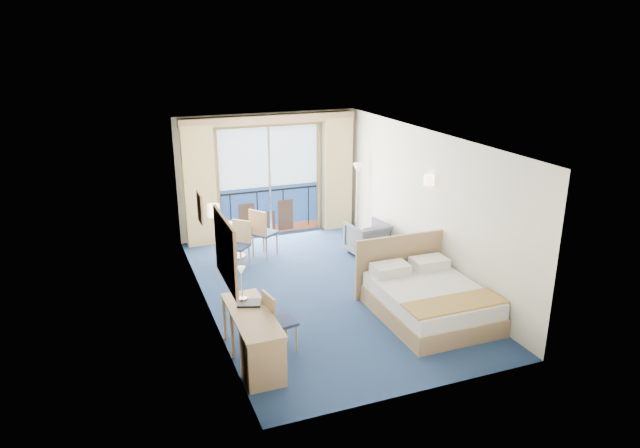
{
  "coord_description": "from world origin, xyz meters",
  "views": [
    {
      "loc": [
        -3.34,
        -8.53,
        4.28
      ],
      "look_at": [
        0.03,
        0.2,
        1.15
      ],
      "focal_mm": 32.0,
      "sensor_mm": 36.0,
      "label": 1
    }
  ],
  "objects_px": {
    "nightstand": "(422,269)",
    "table_chair_a": "(262,230)",
    "desk_chair": "(276,319)",
    "floor_lamp": "(357,181)",
    "desk": "(261,350)",
    "round_table": "(235,233)",
    "table_chair_b": "(239,241)",
    "armchair": "(368,238)",
    "bed": "(428,299)"
  },
  "relations": [
    {
      "from": "nightstand",
      "to": "table_chair_a",
      "type": "relative_size",
      "value": 0.51
    },
    {
      "from": "desk_chair",
      "to": "table_chair_a",
      "type": "distance_m",
      "value": 3.67
    },
    {
      "from": "desk_chair",
      "to": "table_chair_a",
      "type": "bearing_deg",
      "value": -22.03
    },
    {
      "from": "floor_lamp",
      "to": "desk",
      "type": "distance_m",
      "value": 5.85
    },
    {
      "from": "round_table",
      "to": "table_chair_b",
      "type": "bearing_deg",
      "value": -93.28
    },
    {
      "from": "table_chair_b",
      "to": "table_chair_a",
      "type": "bearing_deg",
      "value": 76.14
    },
    {
      "from": "armchair",
      "to": "desk",
      "type": "height_order",
      "value": "desk"
    },
    {
      "from": "floor_lamp",
      "to": "round_table",
      "type": "bearing_deg",
      "value": -173.62
    },
    {
      "from": "floor_lamp",
      "to": "desk",
      "type": "xyz_separation_m",
      "value": [
        -3.47,
        -4.63,
        -0.84
      ]
    },
    {
      "from": "bed",
      "to": "table_chair_b",
      "type": "height_order",
      "value": "bed"
    },
    {
      "from": "round_table",
      "to": "armchair",
      "type": "bearing_deg",
      "value": -18.52
    },
    {
      "from": "table_chair_a",
      "to": "armchair",
      "type": "bearing_deg",
      "value": -144.13
    },
    {
      "from": "floor_lamp",
      "to": "table_chair_a",
      "type": "distance_m",
      "value": 2.45
    },
    {
      "from": "nightstand",
      "to": "armchair",
      "type": "distance_m",
      "value": 1.63
    },
    {
      "from": "table_chair_b",
      "to": "floor_lamp",
      "type": "bearing_deg",
      "value": 59.86
    },
    {
      "from": "nightstand",
      "to": "desk_chair",
      "type": "xyz_separation_m",
      "value": [
        -3.14,
        -1.32,
        0.25
      ]
    },
    {
      "from": "armchair",
      "to": "desk",
      "type": "bearing_deg",
      "value": 39.98
    },
    {
      "from": "desk",
      "to": "desk_chair",
      "type": "distance_m",
      "value": 0.67
    },
    {
      "from": "desk",
      "to": "table_chair_a",
      "type": "relative_size",
      "value": 1.54
    },
    {
      "from": "round_table",
      "to": "table_chair_b",
      "type": "xyz_separation_m",
      "value": [
        -0.03,
        -0.54,
        0.02
      ]
    },
    {
      "from": "bed",
      "to": "desk_chair",
      "type": "relative_size",
      "value": 2.22
    },
    {
      "from": "nightstand",
      "to": "table_chair_b",
      "type": "height_order",
      "value": "table_chair_b"
    },
    {
      "from": "round_table",
      "to": "desk",
      "type": "bearing_deg",
      "value": -98.61
    },
    {
      "from": "bed",
      "to": "floor_lamp",
      "type": "xyz_separation_m",
      "value": [
        0.54,
        3.93,
        0.94
      ]
    },
    {
      "from": "nightstand",
      "to": "desk",
      "type": "distance_m",
      "value": 3.98
    },
    {
      "from": "desk_chair",
      "to": "table_chair_b",
      "type": "bearing_deg",
      "value": -13.96
    },
    {
      "from": "round_table",
      "to": "nightstand",
      "type": "bearing_deg",
      "value": -40.58
    },
    {
      "from": "bed",
      "to": "desk",
      "type": "xyz_separation_m",
      "value": [
        -2.94,
        -0.7,
        0.1
      ]
    },
    {
      "from": "bed",
      "to": "desk_chair",
      "type": "distance_m",
      "value": 2.57
    },
    {
      "from": "nightstand",
      "to": "floor_lamp",
      "type": "height_order",
      "value": "floor_lamp"
    },
    {
      "from": "round_table",
      "to": "bed",
      "type": "bearing_deg",
      "value": -57.7
    },
    {
      "from": "desk",
      "to": "floor_lamp",
      "type": "bearing_deg",
      "value": 53.15
    },
    {
      "from": "bed",
      "to": "floor_lamp",
      "type": "bearing_deg",
      "value": 82.23
    },
    {
      "from": "bed",
      "to": "armchair",
      "type": "height_order",
      "value": "bed"
    },
    {
      "from": "armchair",
      "to": "table_chair_b",
      "type": "relative_size",
      "value": 0.83
    },
    {
      "from": "desk_chair",
      "to": "round_table",
      "type": "distance_m",
      "value": 3.78
    },
    {
      "from": "armchair",
      "to": "desk_chair",
      "type": "distance_m",
      "value": 4.06
    },
    {
      "from": "desk_chair",
      "to": "bed",
      "type": "bearing_deg",
      "value": -96.0
    },
    {
      "from": "table_chair_a",
      "to": "table_chair_b",
      "type": "xyz_separation_m",
      "value": [
        -0.54,
        -0.35,
        -0.05
      ]
    },
    {
      "from": "table_chair_b",
      "to": "round_table",
      "type": "bearing_deg",
      "value": 129.91
    },
    {
      "from": "desk_chair",
      "to": "table_chair_b",
      "type": "xyz_separation_m",
      "value": [
        0.25,
        3.23,
        0.0
      ]
    },
    {
      "from": "floor_lamp",
      "to": "table_chair_b",
      "type": "distance_m",
      "value": 3.06
    },
    {
      "from": "nightstand",
      "to": "round_table",
      "type": "distance_m",
      "value": 3.77
    },
    {
      "from": "nightstand",
      "to": "floor_lamp",
      "type": "relative_size",
      "value": 0.31
    },
    {
      "from": "nightstand",
      "to": "round_table",
      "type": "bearing_deg",
      "value": 139.42
    },
    {
      "from": "nightstand",
      "to": "table_chair_b",
      "type": "bearing_deg",
      "value": 146.52
    },
    {
      "from": "nightstand",
      "to": "armchair",
      "type": "relative_size",
      "value": 0.67
    },
    {
      "from": "nightstand",
      "to": "round_table",
      "type": "xyz_separation_m",
      "value": [
        -2.86,
        2.45,
        0.24
      ]
    },
    {
      "from": "desk",
      "to": "round_table",
      "type": "height_order",
      "value": "desk"
    },
    {
      "from": "armchair",
      "to": "table_chair_a",
      "type": "xyz_separation_m",
      "value": [
        -2.03,
        0.67,
        0.22
      ]
    }
  ]
}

